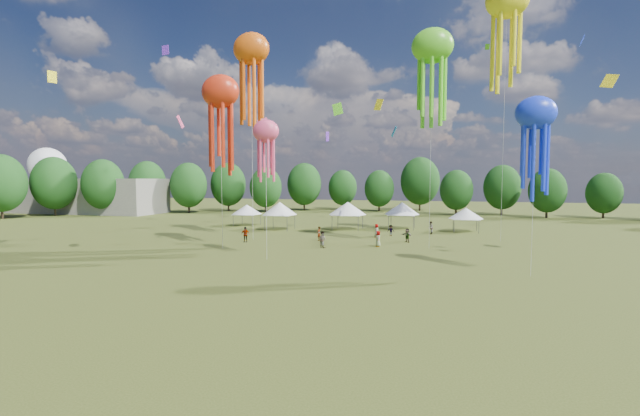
# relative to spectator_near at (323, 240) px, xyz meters

# --- Properties ---
(spectator_near) EXTENTS (1.17, 1.12, 1.89)m
(spectator_near) POSITION_rel_spectator_near_xyz_m (0.00, 0.00, 0.00)
(spectator_near) COLOR gray
(spectator_near) RESTS_ON ground
(spectators_far) EXTENTS (23.17, 14.98, 1.93)m
(spectators_far) POSITION_rel_spectator_near_xyz_m (4.41, 8.15, -0.05)
(spectators_far) COLOR gray
(spectators_far) RESTS_ON ground
(festival_tents) EXTENTS (40.25, 11.44, 4.35)m
(festival_tents) POSITION_rel_spectator_near_xyz_m (-1.20, 18.91, 2.18)
(festival_tents) COLOR #47474C
(festival_tents) RESTS_ON ground
(show_kites) EXTENTS (36.26, 23.36, 31.81)m
(show_kites) POSITION_rel_spectator_near_xyz_m (4.96, 3.15, 19.80)
(show_kites) COLOR red
(show_kites) RESTS_ON ground
(small_kites) EXTENTS (65.81, 56.44, 46.04)m
(small_kites) POSITION_rel_spectator_near_xyz_m (1.91, 5.87, 28.39)
(small_kites) COLOR red
(small_kites) RESTS_ON ground
(treeline) EXTENTS (201.57, 95.24, 13.43)m
(treeline) POSITION_rel_spectator_near_xyz_m (-0.34, 26.56, 5.60)
(treeline) COLOR #38281C
(treeline) RESTS_ON ground
(hangar) EXTENTS (40.00, 12.00, 8.00)m
(hangar) POSITION_rel_spectator_near_xyz_m (-68.47, 36.05, 3.05)
(hangar) COLOR gray
(hangar) RESTS_ON ground
(radome) EXTENTS (9.00, 9.00, 16.00)m
(radome) POSITION_rel_spectator_near_xyz_m (-84.47, 42.05, 9.04)
(radome) COLOR white
(radome) RESTS_ON ground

